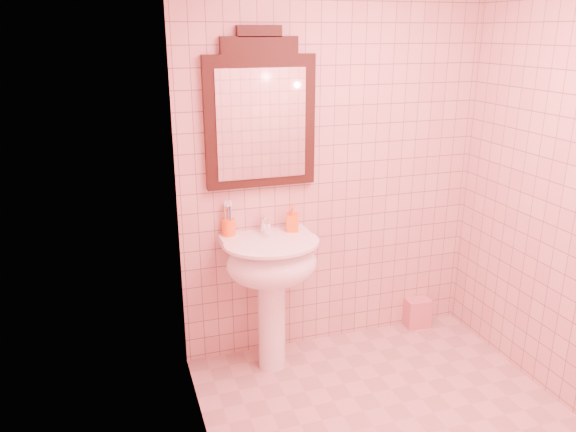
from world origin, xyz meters
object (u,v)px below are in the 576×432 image
object	(u,v)px
mirror	(260,115)
soap_dispenser	(292,219)
pedestal_sink	(272,272)
towel	(417,313)
toothbrush_cup	(228,227)

from	to	relation	value
mirror	soap_dispenser	bearing A→B (deg)	-22.20
pedestal_sink	soap_dispenser	distance (m)	0.36
pedestal_sink	towel	size ratio (longest dim) A/B	4.04
toothbrush_cup	towel	size ratio (longest dim) A/B	0.89
mirror	towel	world-z (taller)	mirror
towel	pedestal_sink	bearing A→B (deg)	-171.67
mirror	pedestal_sink	bearing A→B (deg)	-90.00
mirror	toothbrush_cup	xyz separation A→B (m)	(-0.22, -0.02, -0.67)
toothbrush_cup	pedestal_sink	bearing A→B (deg)	-39.52
toothbrush_cup	soap_dispenser	xyz separation A→B (m)	(0.40, -0.05, 0.03)
towel	toothbrush_cup	bearing A→B (deg)	179.49
pedestal_sink	toothbrush_cup	world-z (taller)	toothbrush_cup
pedestal_sink	mirror	world-z (taller)	mirror
pedestal_sink	towel	bearing A→B (deg)	8.33
pedestal_sink	toothbrush_cup	xyz separation A→B (m)	(-0.22, 0.18, 0.26)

